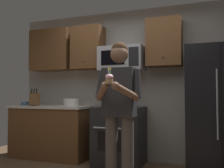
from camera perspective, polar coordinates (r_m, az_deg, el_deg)
wall_back at (r=4.48m, az=5.11°, el=-0.07°), size 4.40×0.10×2.60m
oven_range at (r=4.20m, az=1.71°, el=-11.41°), size 0.76×0.70×0.93m
microwave at (r=4.30m, az=2.20°, el=5.64°), size 0.74×0.41×0.40m
refrigerator at (r=3.90m, az=23.00°, el=-5.44°), size 0.90×0.75×1.80m
cabinet_row_upper at (r=4.59m, az=-4.51°, el=8.04°), size 2.78×0.36×0.76m
counter_left at (r=4.78m, az=-13.38°, el=-10.23°), size 1.44×0.66×0.92m
knife_block at (r=4.89m, az=-16.88°, el=-3.29°), size 0.16×0.15×0.32m
bowl_large_white at (r=4.54m, az=-9.08°, el=-4.03°), size 0.28×0.28×0.13m
bowl_small_colored at (r=5.06m, az=-18.83°, el=-4.13°), size 0.14×0.14×0.07m
person at (r=3.06m, az=1.59°, el=-4.74°), size 0.60×0.48×1.76m
cupcake at (r=2.76m, az=-0.60°, el=1.19°), size 0.09×0.09×0.17m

